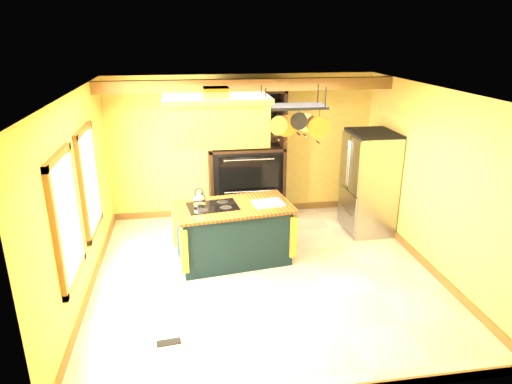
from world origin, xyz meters
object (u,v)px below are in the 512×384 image
object	(u,v)px
kitchen_island	(233,233)
range_hood	(217,119)
refrigerator	(368,185)
hutch	(246,171)
pot_rack	(293,115)

from	to	relation	value
kitchen_island	range_hood	world-z (taller)	range_hood
refrigerator	hutch	world-z (taller)	hutch
range_hood	kitchen_island	bearing A→B (deg)	0.14
range_hood	refrigerator	size ratio (longest dim) A/B	0.84
kitchen_island	hutch	world-z (taller)	hutch
range_hood	pot_rack	xyz separation A→B (m)	(1.11, 0.00, 0.02)
kitchen_island	hutch	distance (m)	1.81
kitchen_island	hutch	bearing A→B (deg)	67.48
kitchen_island	refrigerator	xyz separation A→B (m)	(2.51, 0.79, 0.39)
kitchen_island	pot_rack	xyz separation A→B (m)	(0.92, -0.00, 1.81)
kitchen_island	hutch	size ratio (longest dim) A/B	0.77
range_hood	refrigerator	distance (m)	3.15
range_hood	refrigerator	bearing A→B (deg)	16.28
pot_rack	refrigerator	world-z (taller)	pot_rack
pot_rack	hutch	distance (m)	2.21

